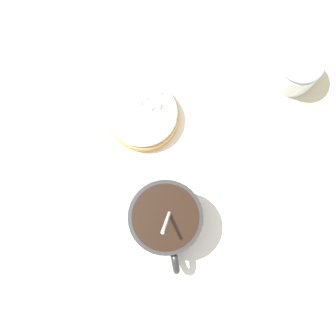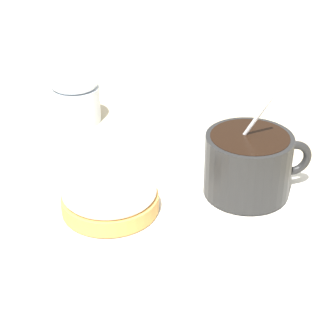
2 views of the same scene
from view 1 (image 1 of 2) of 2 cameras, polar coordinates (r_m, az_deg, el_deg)
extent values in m
plane|color=#C6B793|center=(0.56, -2.08, 0.02)|extent=(3.00, 3.00, 0.00)
cube|color=white|center=(0.56, -2.08, 0.04)|extent=(0.34, 0.32, 0.00)
cylinder|color=black|center=(0.52, -0.10, -7.21)|extent=(0.09, 0.09, 0.07)
cylinder|color=black|center=(0.49, -0.10, -7.12)|extent=(0.08, 0.08, 0.01)
torus|color=black|center=(0.52, 0.93, -12.92)|extent=(0.04, 0.01, 0.04)
ellipsoid|color=silver|center=(0.54, -0.96, -10.06)|extent=(0.03, 0.03, 0.01)
cylinder|color=silver|center=(0.49, 0.15, -6.32)|extent=(0.05, 0.03, 0.11)
cylinder|color=#D19347|center=(0.56, -3.33, 7.63)|extent=(0.10, 0.10, 0.02)
ellipsoid|color=white|center=(0.55, -3.41, 8.05)|extent=(0.10, 0.10, 0.03)
cube|color=white|center=(0.54, -7.27, 8.12)|extent=(0.01, 0.00, 0.00)
cube|color=white|center=(0.54, -1.48, 11.03)|extent=(0.01, 0.01, 0.00)
cube|color=white|center=(0.54, -7.22, 8.66)|extent=(0.01, 0.01, 0.00)
cube|color=white|center=(0.54, -3.90, 9.47)|extent=(0.01, 0.00, 0.00)
cube|color=white|center=(0.54, -1.34, 9.06)|extent=(0.01, 0.01, 0.00)
cube|color=white|center=(0.54, -5.78, 10.08)|extent=(0.01, 0.00, 0.00)
cube|color=white|center=(0.53, -2.61, 8.70)|extent=(0.01, 0.01, 0.00)
cube|color=white|center=(0.53, -2.56, 8.60)|extent=(0.01, 0.01, 0.00)
cube|color=white|center=(0.54, -3.31, 10.26)|extent=(0.01, 0.01, 0.00)
cylinder|color=silver|center=(0.60, 17.88, 13.34)|extent=(0.06, 0.06, 0.05)
ellipsoid|color=silver|center=(0.57, 18.86, 14.48)|extent=(0.06, 0.06, 0.02)
camera|label=2|loc=(0.57, -66.55, 6.90)|focal=60.00mm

